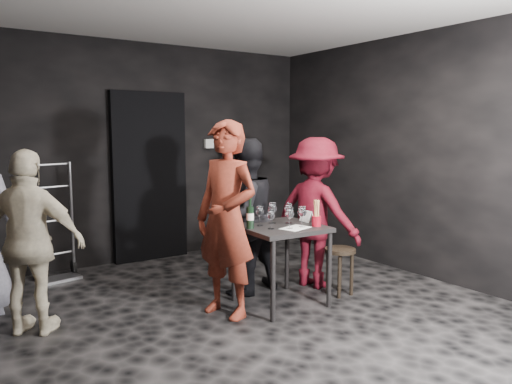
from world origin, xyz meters
TOP-DOWN VIEW (x-y plane):
  - floor at (0.00, 0.00)m, footprint 4.50×5.00m
  - wall_back at (0.00, 2.50)m, footprint 4.50×0.04m
  - wall_right at (2.25, 0.00)m, footprint 0.04×5.00m
  - doorway at (0.00, 2.44)m, footprint 0.95×0.10m
  - wallbox_upper at (0.85, 2.45)m, footprint 0.12×0.06m
  - wallbox_lower at (1.05, 2.45)m, footprint 0.10×0.06m
  - hand_truck at (-1.19, 2.22)m, footprint 0.43×0.36m
  - tasting_table at (0.37, 0.19)m, footprint 0.72×0.72m
  - stool at (1.02, 0.08)m, footprint 0.31×0.31m
  - server_red at (-0.18, 0.24)m, footprint 0.68×0.83m
  - woman_black at (0.28, 0.68)m, footprint 0.84×0.56m
  - man_maroon at (1.02, 0.44)m, footprint 0.75×1.14m
  - bystander_cream at (-1.68, 0.75)m, footprint 0.94×0.85m
  - tasting_mat at (0.41, 0.02)m, footprint 0.31×0.24m
  - wine_glass_a at (0.21, 0.12)m, footprint 0.08×0.08m
  - wine_glass_b at (0.21, 0.29)m, footprint 0.10×0.10m
  - wine_glass_c at (0.37, 0.32)m, footprint 0.11×0.11m
  - wine_glass_d at (0.35, 0.03)m, footprint 0.09×0.09m
  - wine_glass_e at (0.49, 0.02)m, footprint 0.10×0.10m
  - wine_glass_f at (0.50, 0.24)m, footprint 0.09×0.09m
  - wine_bottle at (0.06, 0.24)m, footprint 0.07×0.07m
  - breadstick_cup at (0.63, -0.01)m, footprint 0.08×0.08m
  - reserved_card at (0.68, 0.21)m, footprint 0.09×0.15m

SIDE VIEW (x-z plane):
  - floor at x=0.00m, z-range -0.01..0.01m
  - hand_truck at x=-1.19m, z-range -0.41..0.87m
  - stool at x=1.02m, z-range 0.13..0.60m
  - tasting_table at x=0.37m, z-range 0.28..1.03m
  - bystander_cream at x=-1.68m, z-range 0.00..1.47m
  - tasting_mat at x=0.41m, z-range 0.75..0.75m
  - woman_black at x=0.28m, z-range 0.00..1.60m
  - reserved_card at x=0.68m, z-range 0.75..0.86m
  - man_maroon at x=1.02m, z-range 0.00..1.62m
  - wine_glass_a at x=0.21m, z-range 0.75..0.95m
  - wine_glass_b at x=0.21m, z-range 0.75..0.95m
  - wine_glass_d at x=0.35m, z-range 0.75..0.96m
  - wine_glass_f at x=0.50m, z-range 0.75..0.96m
  - wine_glass_e at x=0.49m, z-range 0.75..0.96m
  - wine_bottle at x=0.06m, z-range 0.72..1.00m
  - wine_glass_c at x=0.37m, z-range 0.75..0.97m
  - breadstick_cup at x=0.63m, z-range 0.74..1.00m
  - server_red at x=-0.18m, z-range 0.00..1.98m
  - doorway at x=0.00m, z-range 0.00..2.10m
  - wall_back at x=0.00m, z-range 0.00..2.70m
  - wall_right at x=2.25m, z-range 0.00..2.70m
  - wallbox_lower at x=1.05m, z-range 1.33..1.47m
  - wallbox_upper at x=0.85m, z-range 1.39..1.51m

